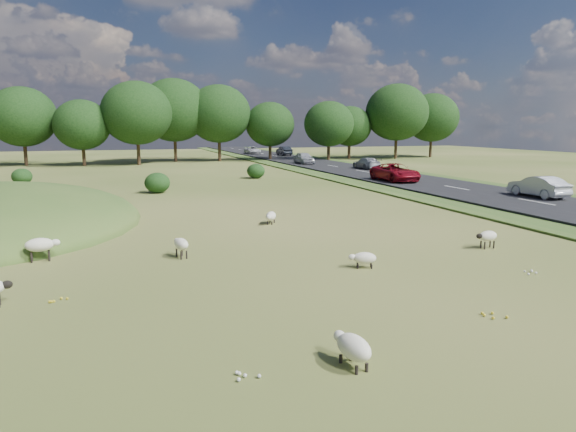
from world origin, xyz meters
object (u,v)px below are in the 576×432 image
object	(u,v)px
sheep_1	(364,258)
sheep_2	(353,347)
car_0	(367,163)
sheep_4	(271,216)
sheep_3	(181,244)
car_6	(252,150)
sheep_0	(41,245)
sheep_6	(487,236)
car_1	(538,186)
car_2	(395,172)
car_5	(304,158)
car_4	(284,151)

from	to	relation	value
sheep_1	sheep_2	world-z (taller)	sheep_2
car_0	sheep_4	bearing A→B (deg)	54.35
sheep_3	car_0	bearing A→B (deg)	-49.55
sheep_3	car_6	bearing A→B (deg)	-29.46
sheep_4	car_6	xyz separation A→B (m)	(15.86, 63.44, 0.49)
sheep_0	sheep_6	xyz separation A→B (m)	(17.10, -3.66, -0.10)
sheep_6	car_1	size ratio (longest dim) A/B	0.24
sheep_0	car_0	size ratio (longest dim) A/B	0.29
sheep_0	car_2	bearing A→B (deg)	30.43
car_1	car_2	distance (m)	12.86
car_0	car_6	xyz separation A→B (m)	(-3.80, 36.03, 0.01)
sheep_1	sheep_6	distance (m)	6.26
sheep_0	car_5	world-z (taller)	car_5
sheep_6	sheep_0	bearing A→B (deg)	-16.20
car_6	sheep_6	bearing A→B (deg)	-97.18
car_0	car_1	bearing A→B (deg)	90.00
car_2	car_5	world-z (taller)	car_2
sheep_4	car_1	world-z (taller)	car_1
car_1	car_5	world-z (taller)	car_5
sheep_4	car_0	xyz separation A→B (m)	(19.66, 27.41, 0.48)
sheep_6	car_1	world-z (taller)	car_1
sheep_3	sheep_4	size ratio (longest dim) A/B	0.97
sheep_3	car_4	xyz separation A→B (m)	(24.91, 62.63, 0.45)
sheep_2	sheep_3	size ratio (longest dim) A/B	1.14
car_2	car_4	size ratio (longest dim) A/B	1.23
sheep_3	car_6	world-z (taller)	car_6
car_0	car_2	world-z (taller)	car_2
sheep_2	sheep_0	bearing A→B (deg)	23.88
car_6	sheep_2	bearing A→B (deg)	-103.40
car_0	car_6	bearing A→B (deg)	-83.98
car_2	car_0	bearing A→B (deg)	73.42
car_0	car_2	xyz separation A→B (m)	(-3.80, -12.77, 0.12)
sheep_4	car_4	size ratio (longest dim) A/B	0.26
sheep_0	sheep_4	xyz separation A→B (m)	(10.25, 4.38, -0.21)
car_5	car_2	bearing A→B (deg)	-90.00
car_0	sheep_6	bearing A→B (deg)	70.13
sheep_6	sheep_3	bearing A→B (deg)	-15.89
car_4	car_1	bearing A→B (deg)	90.00
car_6	car_0	bearing A→B (deg)	-83.98
sheep_3	car_2	xyz separation A→B (m)	(21.11, 20.16, 0.48)
sheep_0	car_1	size ratio (longest dim) A/B	0.29
car_1	sheep_2	bearing A→B (deg)	38.73
sheep_3	car_4	world-z (taller)	car_4
car_0	car_6	size ratio (longest dim) A/B	0.94
car_0	car_4	size ratio (longest dim) A/B	0.99
sheep_1	car_4	xyz separation A→B (m)	(18.98, 66.20, 0.62)
sheep_1	car_6	distance (m)	74.10
sheep_1	car_6	xyz separation A→B (m)	(15.18, 72.53, 0.54)
sheep_0	sheep_2	world-z (taller)	sheep_0
sheep_0	car_1	distance (m)	30.66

